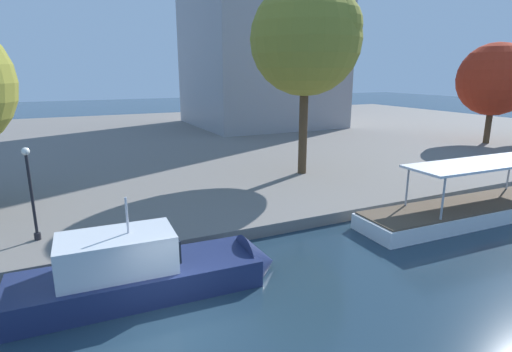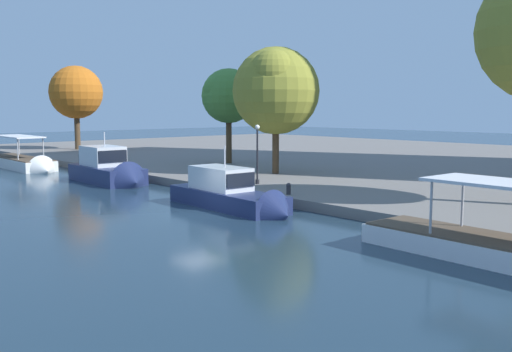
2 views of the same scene
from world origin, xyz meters
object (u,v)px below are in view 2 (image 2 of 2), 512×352
at_px(motor_yacht_2, 233,199).
at_px(mooring_bollard_0, 289,188).
at_px(lamp_post, 257,153).
at_px(tree_0, 77,94).
at_px(motor_yacht_1, 110,173).
at_px(tree_1, 227,95).
at_px(mooring_bollard_1, 80,158).
at_px(mooring_bollard_2, 91,160).
at_px(tree_5, 277,90).
at_px(tour_boat_0, 23,165).

relative_size(motor_yacht_2, mooring_bollard_0, 13.64).
bearing_deg(lamp_post, tree_0, 172.27).
relative_size(motor_yacht_1, motor_yacht_2, 0.93).
bearing_deg(motor_yacht_2, tree_1, 144.45).
height_order(mooring_bollard_1, tree_1, tree_1).
height_order(lamp_post, tree_0, tree_0).
relative_size(mooring_bollard_2, tree_0, 0.08).
xyz_separation_m(mooring_bollard_1, mooring_bollard_2, (2.75, -0.20, -0.01)).
height_order(motor_yacht_2, mooring_bollard_1, motor_yacht_2).
bearing_deg(motor_yacht_2, mooring_bollard_1, 175.70).
relative_size(tree_1, tree_5, 0.89).
xyz_separation_m(motor_yacht_1, lamp_post, (11.04, 5.00, 1.89)).
height_order(mooring_bollard_1, lamp_post, lamp_post).
distance_m(motor_yacht_2, tree_0, 44.11).
bearing_deg(lamp_post, tree_1, 148.88).
bearing_deg(mooring_bollard_2, motor_yacht_1, -17.51).
bearing_deg(tree_1, mooring_bollard_2, -124.88).
distance_m(mooring_bollard_0, tree_1, 20.70).
relative_size(mooring_bollard_1, lamp_post, 0.21).
distance_m(motor_yacht_1, mooring_bollard_2, 8.98).
bearing_deg(mooring_bollard_1, tree_5, 20.62).
xyz_separation_m(tour_boat_0, tree_1, (13.36, 13.71, 6.46)).
bearing_deg(motor_yacht_1, motor_yacht_2, 1.68).
height_order(lamp_post, tree_1, tree_1).
relative_size(lamp_post, tree_1, 0.46).
xyz_separation_m(mooring_bollard_0, tree_1, (-17.44, 9.48, 5.87)).
height_order(mooring_bollard_0, tree_5, tree_5).
xyz_separation_m(tour_boat_0, lamp_post, (26.03, 6.06, 2.32)).
relative_size(lamp_post, tree_0, 0.39).
xyz_separation_m(lamp_post, tree_5, (-3.38, 5.04, 4.28)).
xyz_separation_m(mooring_bollard_0, lamp_post, (-4.77, 1.84, 1.73)).
height_order(tree_0, tree_5, tree_0).
distance_m(mooring_bollard_2, tree_0, 21.34).
xyz_separation_m(tour_boat_0, mooring_bollard_1, (3.68, 3.95, 0.65)).
xyz_separation_m(tree_0, tree_5, (35.18, -0.19, -0.34)).
xyz_separation_m(mooring_bollard_1, tree_0, (-16.20, 7.33, 6.28)).
bearing_deg(tree_1, tree_0, -174.66).
xyz_separation_m(motor_yacht_2, lamp_post, (-3.77, 5.23, 2.11)).
bearing_deg(motor_yacht_1, tour_boat_0, -173.40).
bearing_deg(mooring_bollard_2, tree_1, 55.12).
distance_m(motor_yacht_1, tree_5, 14.05).
height_order(mooring_bollard_1, tree_0, tree_0).
relative_size(motor_yacht_1, tree_1, 1.01).
xyz_separation_m(motor_yacht_2, tree_1, (-16.44, 12.88, 6.25)).
distance_m(tree_0, tree_1, 26.00).
bearing_deg(mooring_bollard_2, tour_boat_0, -149.67).
bearing_deg(motor_yacht_2, lamp_post, 128.32).
height_order(motor_yacht_2, tree_0, tree_0).
bearing_deg(motor_yacht_1, tree_0, 162.18).
xyz_separation_m(motor_yacht_2, tree_0, (-42.32, 10.46, 6.73)).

